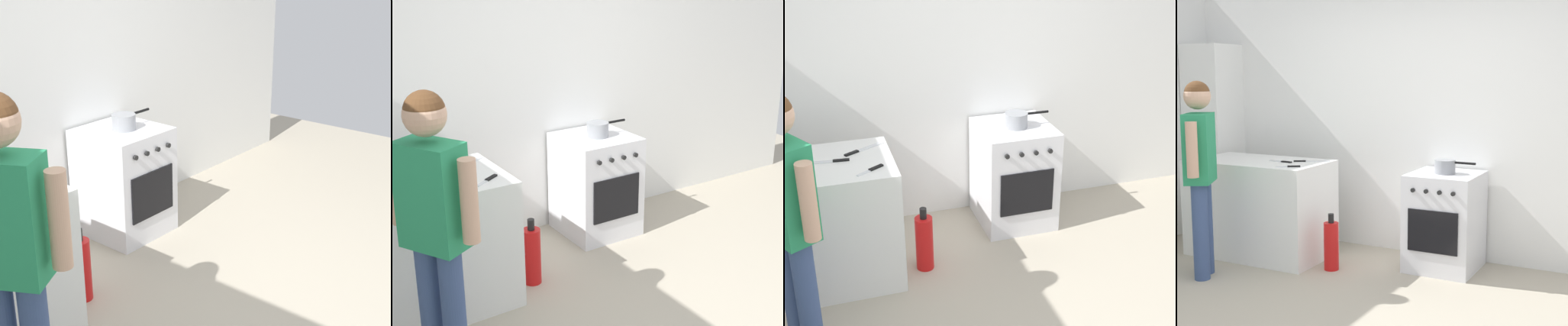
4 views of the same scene
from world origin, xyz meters
TOP-DOWN VIEW (x-y plane):
  - back_wall at (0.00, 1.95)m, footprint 6.00×0.10m
  - counter_unit at (-1.35, 1.20)m, footprint 1.30×0.70m
  - oven_left at (0.35, 1.58)m, footprint 0.59×0.62m
  - pot at (0.35, 1.55)m, footprint 0.36×0.18m
  - knife_paring at (-0.86, 1.00)m, footprint 0.19×0.13m
  - knife_utility at (-1.10, 1.21)m, footprint 0.25×0.06m
  - knife_carving at (-0.88, 1.35)m, footprint 0.30×0.19m
  - person at (-1.40, 0.47)m, footprint 0.34×0.51m
  - fire_extinguisher at (-0.52, 1.10)m, footprint 0.13×0.13m

SIDE VIEW (x-z plane):
  - fire_extinguisher at x=-0.52m, z-range -0.03..0.47m
  - oven_left at x=0.35m, z-range 0.00..0.85m
  - counter_unit at x=-1.35m, z-range 0.00..0.90m
  - knife_carving at x=-0.88m, z-range 0.90..0.91m
  - knife_utility at x=-1.10m, z-range 0.90..0.91m
  - knife_paring at x=-0.86m, z-range 0.90..0.91m
  - pot at x=0.35m, z-range 0.85..0.97m
  - person at x=-1.40m, z-range 0.16..1.81m
  - back_wall at x=0.00m, z-range 0.00..2.60m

